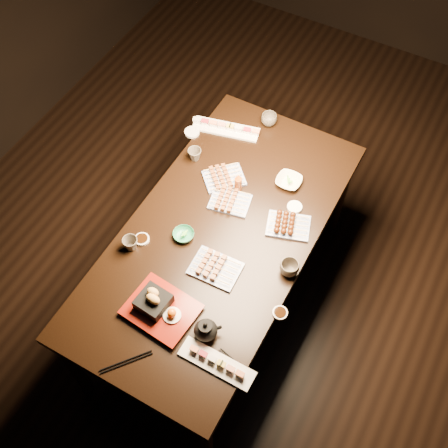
{
  "coord_description": "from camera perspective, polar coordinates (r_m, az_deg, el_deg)",
  "views": [
    {
      "loc": [
        0.72,
        -1.62,
        3.15
      ],
      "look_at": [
        -0.04,
        -0.24,
        0.77
      ],
      "focal_mm": 45.0,
      "sensor_mm": 36.0,
      "label": 1
    }
  ],
  "objects": [
    {
      "name": "chopsticks_se",
      "position": [
        2.54,
        1.27,
        -14.02
      ],
      "size": [
        0.2,
        0.07,
        0.01
      ],
      "primitive_type": null,
      "rotation": [
        0.0,
        0.0,
        -0.25
      ],
      "color": "black",
      "rests_on": "dining_table"
    },
    {
      "name": "sauce_dish_nw",
      "position": [
        3.27,
        -3.27,
        9.29
      ],
      "size": [
        0.09,
        0.09,
        0.02
      ],
      "primitive_type": "cylinder",
      "rotation": [
        0.0,
        0.0,
        0.09
      ],
      "color": "white",
      "rests_on": "dining_table"
    },
    {
      "name": "tsukune_plate",
      "position": [
        2.87,
        6.58,
        0.03
      ],
      "size": [
        0.26,
        0.22,
        0.06
      ],
      "primitive_type": null,
      "rotation": [
        0.0,
        0.0,
        0.31
      ],
      "color": "#828EB6",
      "rests_on": "dining_table"
    },
    {
      "name": "sauce_dish_se",
      "position": [
        2.64,
        5.71,
        -8.96
      ],
      "size": [
        0.08,
        0.08,
        0.01
      ],
      "primitive_type": "cylinder",
      "rotation": [
        0.0,
        0.0,
        -0.18
      ],
      "color": "white",
      "rests_on": "dining_table"
    },
    {
      "name": "teapot",
      "position": [
        2.55,
        -1.88,
        -10.61
      ],
      "size": [
        0.18,
        0.18,
        0.11
      ],
      "primitive_type": null,
      "rotation": [
        0.0,
        0.0,
        0.62
      ],
      "color": "black",
      "rests_on": "dining_table"
    },
    {
      "name": "ground",
      "position": [
        3.62,
        2.42,
        -4.3
      ],
      "size": [
        5.0,
        5.0,
        0.0
      ],
      "primitive_type": "plane",
      "color": "black",
      "rests_on": "ground"
    },
    {
      "name": "sauce_dish_east",
      "position": [
        2.96,
        7.18,
        1.72
      ],
      "size": [
        0.09,
        0.09,
        0.01
      ],
      "primitive_type": "cylinder",
      "rotation": [
        0.0,
        0.0,
        -0.12
      ],
      "color": "white",
      "rests_on": "dining_table"
    },
    {
      "name": "edamame_bowl_green",
      "position": [
        2.83,
        -4.13,
        -1.12
      ],
      "size": [
        0.15,
        0.15,
        0.03
      ],
      "primitive_type": "imported",
      "rotation": [
        0.0,
        0.0,
        0.6
      ],
      "color": "#2A8056",
      "rests_on": "dining_table"
    },
    {
      "name": "teacup_far_left",
      "position": [
        3.12,
        -2.99,
        7.06
      ],
      "size": [
        0.1,
        0.1,
        0.07
      ],
      "primitive_type": "imported",
      "rotation": [
        0.0,
        0.0,
        0.45
      ],
      "color": "#50483D",
      "rests_on": "dining_table"
    },
    {
      "name": "sauce_dish_west",
      "position": [
        2.85,
        -8.33,
        -1.54
      ],
      "size": [
        0.09,
        0.09,
        0.01
      ],
      "primitive_type": "cylinder",
      "rotation": [
        0.0,
        0.0,
        0.14
      ],
      "color": "white",
      "rests_on": "dining_table"
    },
    {
      "name": "teacup_far_right",
      "position": [
        3.31,
        4.59,
        10.54
      ],
      "size": [
        0.1,
        0.1,
        0.07
      ],
      "primitive_type": "imported",
      "rotation": [
        0.0,
        0.0,
        -0.08
      ],
      "color": "#50483D",
      "rests_on": "dining_table"
    },
    {
      "name": "yakitori_plate_right",
      "position": [
        2.72,
        -0.88,
        -4.32
      ],
      "size": [
        0.25,
        0.18,
        0.06
      ],
      "primitive_type": null,
      "rotation": [
        0.0,
        0.0,
        0.05
      ],
      "color": "#828EB6",
      "rests_on": "dining_table"
    },
    {
      "name": "sushi_platter_far",
      "position": [
        3.27,
        0.2,
        9.83
      ],
      "size": [
        0.4,
        0.19,
        0.05
      ],
      "primitive_type": null,
      "rotation": [
        0.0,
        0.0,
        3.38
      ],
      "color": "white",
      "rests_on": "dining_table"
    },
    {
      "name": "chopsticks_near",
      "position": [
        2.58,
        -9.9,
        -13.62
      ],
      "size": [
        0.17,
        0.2,
        0.01
      ],
      "primitive_type": null,
      "rotation": [
        0.0,
        0.0,
        0.89
      ],
      "color": "black",
      "rests_on": "dining_table"
    },
    {
      "name": "teacup_mid_right",
      "position": [
        2.72,
        6.64,
        -4.47
      ],
      "size": [
        0.1,
        0.1,
        0.07
      ],
      "primitive_type": "imported",
      "rotation": [
        0.0,
        0.0,
        0.1
      ],
      "color": "#50483D",
      "rests_on": "dining_table"
    },
    {
      "name": "condiment_bottle",
      "position": [
        2.96,
        1.45,
        4.24
      ],
      "size": [
        0.05,
        0.05,
        0.12
      ],
      "primitive_type": "cylinder",
      "rotation": [
        0.0,
        0.0,
        -0.17
      ],
      "color": "brown",
      "rests_on": "dining_table"
    },
    {
      "name": "sushi_platter_near",
      "position": [
        2.53,
        -0.74,
        -13.86
      ],
      "size": [
        0.35,
        0.1,
        0.04
      ],
      "primitive_type": null,
      "rotation": [
        0.0,
        0.0,
        -0.0
      ],
      "color": "white",
      "rests_on": "dining_table"
    },
    {
      "name": "edamame_bowl_cream",
      "position": [
        3.04,
        6.59,
        4.34
      ],
      "size": [
        0.14,
        0.14,
        0.03
      ],
      "primitive_type": "imported",
      "rotation": [
        0.0,
        0.0,
        0.03
      ],
      "color": "beige",
      "rests_on": "dining_table"
    },
    {
      "name": "tempura_tray",
      "position": [
        2.61,
        -6.46,
        -8.25
      ],
      "size": [
        0.34,
        0.28,
        0.12
      ],
      "primitive_type": null,
      "rotation": [
        0.0,
        0.0,
        -0.09
      ],
      "color": "black",
      "rests_on": "dining_table"
    },
    {
      "name": "dining_table",
      "position": [
        3.17,
        -0.44,
        -4.62
      ],
      "size": [
        1.26,
        1.95,
        0.75
      ],
      "primitive_type": "cube",
      "rotation": [
        0.0,
        0.0,
        0.21
      ],
      "color": "black",
      "rests_on": "ground"
    },
    {
      "name": "yakitori_plate_center",
      "position": [
        2.94,
        0.61,
        2.48
      ],
      "size": [
        0.23,
        0.19,
        0.05
      ],
      "primitive_type": null,
      "rotation": [
        0.0,
        0.0,
        0.2
      ],
      "color": "#828EB6",
      "rests_on": "dining_table"
    },
    {
      "name": "yakitori_plate_left",
      "position": [
        3.03,
        0.01,
        4.89
      ],
      "size": [
        0.26,
        0.26,
        0.05
      ],
      "primitive_type": null,
      "rotation": [
        0.0,
        0.0,
        0.79
      ],
      "color": "#828EB6",
      "rests_on": "dining_table"
    },
    {
      "name": "teacup_near_left",
      "position": [
        2.81,
        -9.48,
        -1.98
      ],
      "size": [
        0.08,
        0.08,
        0.07
      ],
      "primitive_type": "imported",
      "rotation": [
        0.0,
        0.0,
        0.09
      ],
      "color": "#50483D",
      "rests_on": "dining_table"
    }
  ]
}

